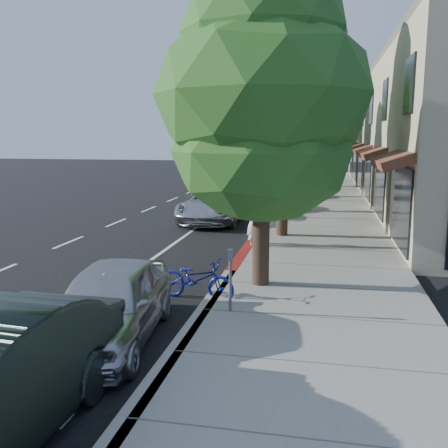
% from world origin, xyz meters
% --- Properties ---
extents(ground, '(120.00, 120.00, 0.00)m').
position_xyz_m(ground, '(0.00, 0.00, 0.00)').
color(ground, black).
rests_on(ground, ground).
extents(sidewalk, '(4.60, 56.00, 0.15)m').
position_xyz_m(sidewalk, '(2.30, 8.00, 0.07)').
color(sidewalk, gray).
rests_on(sidewalk, ground).
extents(curb, '(0.30, 56.00, 0.15)m').
position_xyz_m(curb, '(0.00, 8.00, 0.07)').
color(curb, '#9E998E').
rests_on(curb, ground).
extents(curb_red_segment, '(0.32, 4.00, 0.15)m').
position_xyz_m(curb_red_segment, '(0.00, 1.00, 0.07)').
color(curb_red_segment, maroon).
rests_on(curb_red_segment, ground).
extents(street_tree_0, '(4.86, 4.86, 7.24)m').
position_xyz_m(street_tree_0, '(0.90, -2.00, 4.37)').
color(street_tree_0, black).
rests_on(street_tree_0, ground).
extents(street_tree_1, '(5.51, 5.51, 8.41)m').
position_xyz_m(street_tree_1, '(0.90, 4.00, 5.11)').
color(street_tree_1, black).
rests_on(street_tree_1, ground).
extents(street_tree_2, '(3.75, 3.75, 6.42)m').
position_xyz_m(street_tree_2, '(0.90, 10.00, 4.00)').
color(street_tree_2, black).
rests_on(street_tree_2, ground).
extents(street_tree_3, '(5.07, 5.07, 8.14)m').
position_xyz_m(street_tree_3, '(0.90, 16.00, 5.01)').
color(street_tree_3, black).
rests_on(street_tree_3, ground).
extents(street_tree_4, '(5.16, 5.16, 7.43)m').
position_xyz_m(street_tree_4, '(0.90, 22.00, 4.45)').
color(street_tree_4, black).
rests_on(street_tree_4, ground).
extents(street_tree_5, '(4.48, 4.48, 7.70)m').
position_xyz_m(street_tree_5, '(0.90, 28.00, 4.80)').
color(street_tree_5, black).
rests_on(street_tree_5, ground).
extents(cyclist, '(0.42, 0.65, 1.77)m').
position_xyz_m(cyclist, '(0.14, 2.32, 0.88)').
color(cyclist, silver).
rests_on(cyclist, ground).
extents(bicycle, '(1.89, 0.96, 0.95)m').
position_xyz_m(bicycle, '(-0.40, -3.00, 0.47)').
color(bicycle, navy).
rests_on(bicycle, ground).
extents(silver_suv, '(2.56, 5.23, 1.43)m').
position_xyz_m(silver_suv, '(-2.20, 7.15, 0.72)').
color(silver_suv, '#B5B5BA').
rests_on(silver_suv, ground).
extents(dark_sedan, '(1.78, 5.05, 1.66)m').
position_xyz_m(dark_sedan, '(-2.20, 9.86, 0.83)').
color(dark_sedan, black).
rests_on(dark_sedan, ground).
extents(white_pickup, '(2.87, 5.64, 1.57)m').
position_xyz_m(white_pickup, '(-0.96, 15.00, 0.78)').
color(white_pickup, silver).
rests_on(white_pickup, ground).
extents(dark_suv_far, '(2.36, 5.30, 1.77)m').
position_xyz_m(dark_suv_far, '(-1.34, 21.54, 0.89)').
color(dark_suv_far, black).
rests_on(dark_suv_far, ground).
extents(near_car_a, '(2.09, 4.25, 1.40)m').
position_xyz_m(near_car_a, '(-1.32, -5.50, 0.70)').
color(near_car_a, '#B4B4B9').
rests_on(near_car_a, ground).
extents(pedestrian, '(1.02, 0.84, 1.91)m').
position_xyz_m(pedestrian, '(1.20, 10.12, 1.11)').
color(pedestrian, black).
rests_on(pedestrian, sidewalk).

